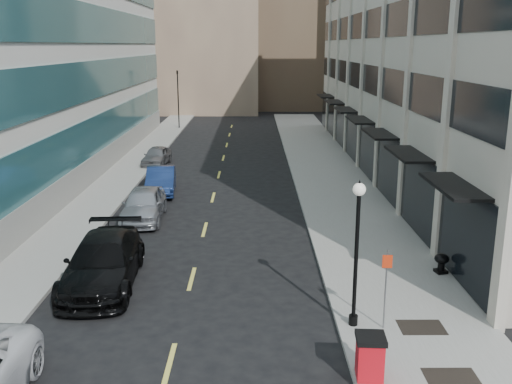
{
  "coord_description": "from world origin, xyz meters",
  "views": [
    {
      "loc": [
        2.36,
        -12.29,
        8.68
      ],
      "look_at": [
        2.47,
        9.85,
        2.95
      ],
      "focal_mm": 40.0,
      "sensor_mm": 36.0,
      "label": 1
    }
  ],
  "objects_px": {
    "traffic_signal": "(177,74)",
    "sign_post": "(386,279)",
    "car_silver_sedan": "(144,204)",
    "car_grey_sedan": "(157,156)",
    "lamppost": "(357,242)",
    "car_blue_sedan": "(161,180)",
    "trash_bin": "(370,356)",
    "urn_planter": "(442,261)",
    "car_black_pickup": "(103,262)"
  },
  "relations": [
    {
      "from": "urn_planter",
      "to": "car_grey_sedan",
      "type": "bearing_deg",
      "value": 124.33
    },
    {
      "from": "lamppost",
      "to": "sign_post",
      "type": "height_order",
      "value": "lamppost"
    },
    {
      "from": "car_silver_sedan",
      "to": "lamppost",
      "type": "distance_m",
      "value": 14.61
    },
    {
      "from": "car_grey_sedan",
      "to": "trash_bin",
      "type": "height_order",
      "value": "trash_bin"
    },
    {
      "from": "car_grey_sedan",
      "to": "lamppost",
      "type": "distance_m",
      "value": 27.38
    },
    {
      "from": "traffic_signal",
      "to": "urn_planter",
      "type": "distance_m",
      "value": 42.88
    },
    {
      "from": "lamppost",
      "to": "car_blue_sedan",
      "type": "bearing_deg",
      "value": 116.97
    },
    {
      "from": "car_silver_sedan",
      "to": "urn_planter",
      "type": "bearing_deg",
      "value": -31.95
    },
    {
      "from": "car_grey_sedan",
      "to": "sign_post",
      "type": "height_order",
      "value": "sign_post"
    },
    {
      "from": "car_black_pickup",
      "to": "car_grey_sedan",
      "type": "bearing_deg",
      "value": 90.88
    },
    {
      "from": "car_blue_sedan",
      "to": "trash_bin",
      "type": "height_order",
      "value": "car_blue_sedan"
    },
    {
      "from": "traffic_signal",
      "to": "sign_post",
      "type": "bearing_deg",
      "value": -74.94
    },
    {
      "from": "sign_post",
      "to": "car_black_pickup",
      "type": "bearing_deg",
      "value": 160.94
    },
    {
      "from": "sign_post",
      "to": "car_blue_sedan",
      "type": "bearing_deg",
      "value": 120.99
    },
    {
      "from": "car_black_pickup",
      "to": "traffic_signal",
      "type": "bearing_deg",
      "value": 89.93
    },
    {
      "from": "car_blue_sedan",
      "to": "sign_post",
      "type": "relative_size",
      "value": 1.82
    },
    {
      "from": "trash_bin",
      "to": "car_black_pickup",
      "type": "bearing_deg",
      "value": 146.87
    },
    {
      "from": "car_blue_sedan",
      "to": "traffic_signal",
      "type": "bearing_deg",
      "value": 89.0
    },
    {
      "from": "trash_bin",
      "to": "sign_post",
      "type": "bearing_deg",
      "value": 74.0
    },
    {
      "from": "car_black_pickup",
      "to": "sign_post",
      "type": "distance_m",
      "value": 10.33
    },
    {
      "from": "lamppost",
      "to": "car_silver_sedan",
      "type": "bearing_deg",
      "value": 126.97
    },
    {
      "from": "sign_post",
      "to": "car_silver_sedan",
      "type": "bearing_deg",
      "value": 131.18
    },
    {
      "from": "car_silver_sedan",
      "to": "car_grey_sedan",
      "type": "bearing_deg",
      "value": 94.6
    },
    {
      "from": "lamppost",
      "to": "car_black_pickup",
      "type": "bearing_deg",
      "value": 158.23
    },
    {
      "from": "traffic_signal",
      "to": "car_grey_sedan",
      "type": "relative_size",
      "value": 1.72
    },
    {
      "from": "car_black_pickup",
      "to": "lamppost",
      "type": "height_order",
      "value": "lamppost"
    },
    {
      "from": "traffic_signal",
      "to": "sign_post",
      "type": "relative_size",
      "value": 2.7
    },
    {
      "from": "traffic_signal",
      "to": "urn_planter",
      "type": "height_order",
      "value": "traffic_signal"
    },
    {
      "from": "car_black_pickup",
      "to": "trash_bin",
      "type": "distance_m",
      "value": 10.76
    },
    {
      "from": "car_grey_sedan",
      "to": "lamppost",
      "type": "height_order",
      "value": "lamppost"
    },
    {
      "from": "urn_planter",
      "to": "car_blue_sedan",
      "type": "bearing_deg",
      "value": 134.78
    },
    {
      "from": "car_silver_sedan",
      "to": "lamppost",
      "type": "xyz_separation_m",
      "value": [
        8.7,
        -11.55,
        2.07
      ]
    },
    {
      "from": "car_blue_sedan",
      "to": "lamppost",
      "type": "height_order",
      "value": "lamppost"
    },
    {
      "from": "traffic_signal",
      "to": "lamppost",
      "type": "xyz_separation_m",
      "value": [
        11.0,
        -44.0,
        -2.81
      ]
    },
    {
      "from": "car_silver_sedan",
      "to": "sign_post",
      "type": "distance_m",
      "value": 15.22
    },
    {
      "from": "traffic_signal",
      "to": "car_silver_sedan",
      "type": "bearing_deg",
      "value": -85.95
    },
    {
      "from": "car_black_pickup",
      "to": "lamppost",
      "type": "distance_m",
      "value": 9.58
    },
    {
      "from": "traffic_signal",
      "to": "lamppost",
      "type": "relative_size",
      "value": 1.49
    },
    {
      "from": "car_black_pickup",
      "to": "sign_post",
      "type": "xyz_separation_m",
      "value": [
        9.6,
        -3.69,
        0.9
      ]
    },
    {
      "from": "car_blue_sedan",
      "to": "car_grey_sedan",
      "type": "bearing_deg",
      "value": 95.18
    },
    {
      "from": "car_black_pickup",
      "to": "trash_bin",
      "type": "height_order",
      "value": "car_black_pickup"
    },
    {
      "from": "car_silver_sedan",
      "to": "sign_post",
      "type": "xyz_separation_m",
      "value": [
        9.6,
        -11.77,
        0.96
      ]
    },
    {
      "from": "lamppost",
      "to": "urn_planter",
      "type": "height_order",
      "value": "lamppost"
    },
    {
      "from": "trash_bin",
      "to": "car_silver_sedan",
      "type": "bearing_deg",
      "value": 124.4
    },
    {
      "from": "traffic_signal",
      "to": "urn_planter",
      "type": "bearing_deg",
      "value": -69.23
    },
    {
      "from": "traffic_signal",
      "to": "trash_bin",
      "type": "bearing_deg",
      "value": -76.94
    },
    {
      "from": "car_grey_sedan",
      "to": "urn_planter",
      "type": "distance_m",
      "value": 25.53
    },
    {
      "from": "car_blue_sedan",
      "to": "car_grey_sedan",
      "type": "xyz_separation_m",
      "value": [
        -1.6,
        8.18,
        -0.08
      ]
    },
    {
      "from": "trash_bin",
      "to": "sign_post",
      "type": "distance_m",
      "value": 3.11
    },
    {
      "from": "urn_planter",
      "to": "sign_post",
      "type": "bearing_deg",
      "value": -125.96
    }
  ]
}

